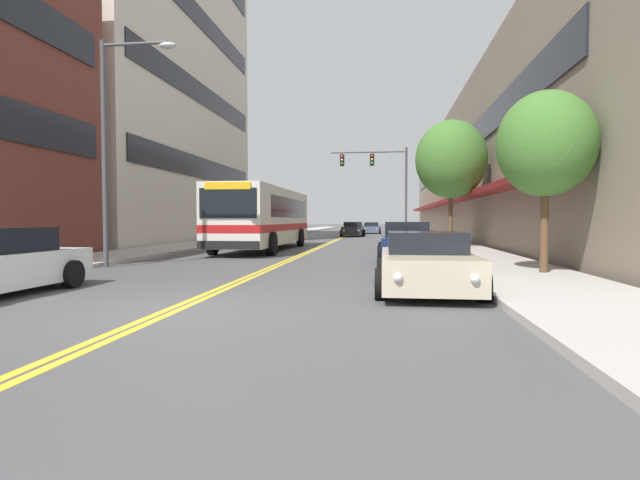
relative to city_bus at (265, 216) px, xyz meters
The scene contains 17 objects.
ground_plane 20.37m from the city_bus, 82.95° to the left, with size 240.00×240.00×0.00m, color #4C4C4F.
sidewalk_left 20.73m from the city_bus, 102.81° to the left, with size 3.15×106.00×0.14m.
sidewalk_right 22.36m from the city_bus, 64.60° to the left, with size 3.15×106.00×0.14m.
centre_line 20.37m from the city_bus, 82.95° to the left, with size 0.34×106.00×0.01m.
office_tower_left 20.17m from the city_bus, 145.35° to the left, with size 12.08×22.60×30.25m.
storefront_row_right 25.60m from the city_bus, 52.65° to the left, with size 9.10×68.00×10.62m.
city_bus is the anchor object (origin of this frame).
car_silver_parked_left_near 13.79m from the city_bus, 97.91° to the left, with size 2.09×4.84×1.42m.
car_champagne_parked_right_foreground 15.60m from the city_bus, 63.69° to the right, with size 2.10×4.31×1.26m.
car_navy_parked_right_mid 9.56m from the city_bus, 44.30° to the right, with size 2.02×4.19×1.44m.
car_charcoal_moving_lead 21.30m from the city_bus, 81.44° to the left, with size 2.11×4.71×1.31m.
car_beige_moving_second 39.54m from the city_bus, 83.59° to the left, with size 2.21×4.66×1.20m.
car_slate_blue_moving_third 30.72m from the city_bus, 81.34° to the left, with size 2.01×4.51×1.21m.
traffic_signal_mast 16.27m from the city_bus, 68.77° to the left, with size 5.98×0.38×7.17m.
street_lamp_left_near 10.45m from the city_bus, 103.84° to the right, with size 2.52×0.28×7.14m.
street_tree_right_near 15.11m from the city_bus, 47.33° to the right, with size 2.49×2.49×4.72m.
street_tree_right_mid 9.96m from the city_bus, ahead, with size 3.62×3.62×6.47m.
Camera 1 is at (3.52, -7.86, 1.52)m, focal length 28.00 mm.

